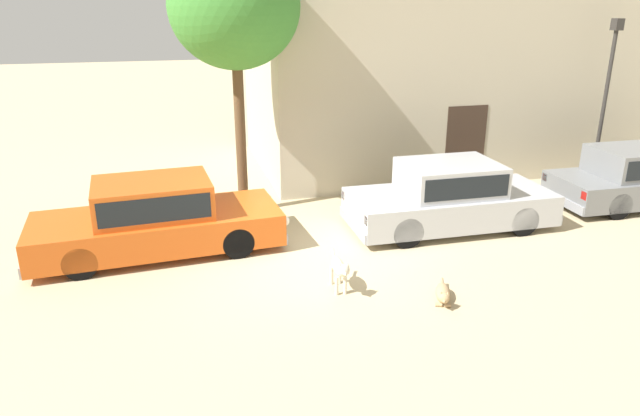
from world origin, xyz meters
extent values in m
plane|color=tan|center=(0.00, 0.00, 0.00)|extent=(80.00, 80.00, 0.00)
cube|color=#D15619|center=(-2.74, 1.05, 0.46)|extent=(4.74, 2.12, 0.61)
cube|color=#D15619|center=(-2.79, 1.05, 1.09)|extent=(2.23, 1.69, 0.66)
cube|color=black|center=(-2.79, 1.05, 1.10)|extent=(2.06, 1.70, 0.46)
cube|color=#999BA0|center=(-0.45, 1.21, 0.26)|extent=(0.24, 1.77, 0.20)
cube|color=#999BA0|center=(-5.03, 0.89, 0.26)|extent=(0.24, 1.77, 0.20)
sphere|color=silver|center=(-0.47, 1.93, 0.59)|extent=(0.20, 0.20, 0.20)
sphere|color=silver|center=(-0.37, 0.50, 0.59)|extent=(0.20, 0.20, 0.20)
cube|color=red|center=(-5.08, 1.66, 0.61)|extent=(0.05, 0.18, 0.18)
cube|color=red|center=(-4.97, 0.11, 0.61)|extent=(0.05, 0.18, 0.18)
cylinder|color=black|center=(-1.41, 1.94, 0.30)|extent=(0.61, 0.24, 0.60)
cylinder|color=black|center=(-1.30, 0.35, 0.30)|extent=(0.61, 0.24, 0.60)
cylinder|color=black|center=(-4.18, 1.75, 0.30)|extent=(0.61, 0.24, 0.60)
cylinder|color=black|center=(-4.07, 0.16, 0.30)|extent=(0.61, 0.24, 0.60)
cube|color=#B2B5BA|center=(3.26, 0.78, 0.47)|extent=(4.28, 1.84, 0.64)
cube|color=#B2B5BA|center=(3.21, 0.78, 1.11)|extent=(1.98, 1.56, 0.64)
cube|color=black|center=(3.21, 0.78, 1.12)|extent=(1.82, 1.58, 0.45)
cube|color=#999BA0|center=(5.37, 0.76, 0.26)|extent=(0.14, 1.76, 0.20)
cube|color=#999BA0|center=(1.15, 0.80, 0.26)|extent=(0.14, 1.76, 0.20)
sphere|color=silver|center=(5.41, 1.47, 0.61)|extent=(0.20, 0.20, 0.20)
sphere|color=silver|center=(5.39, 0.04, 0.61)|extent=(0.20, 0.20, 0.20)
cube|color=red|center=(1.15, 1.57, 0.63)|extent=(0.04, 0.18, 0.18)
cube|color=red|center=(1.14, 0.02, 0.63)|extent=(0.04, 0.18, 0.18)
cylinder|color=black|center=(4.54, 1.56, 0.31)|extent=(0.63, 0.21, 0.63)
cylinder|color=black|center=(4.53, -0.03, 0.31)|extent=(0.63, 0.21, 0.63)
cylinder|color=black|center=(1.99, 1.59, 0.31)|extent=(0.63, 0.21, 0.63)
cylinder|color=black|center=(1.97, -0.01, 0.31)|extent=(0.63, 0.21, 0.63)
cube|color=#999BA0|center=(6.24, 1.04, 0.26)|extent=(0.16, 1.66, 0.20)
cube|color=red|center=(6.26, 1.76, 0.60)|extent=(0.04, 0.18, 0.18)
cube|color=red|center=(6.23, 0.31, 0.60)|extent=(0.04, 0.18, 0.18)
cylinder|color=black|center=(7.15, 1.76, 0.30)|extent=(0.61, 0.21, 0.61)
cylinder|color=black|center=(7.11, 0.27, 0.30)|extent=(0.61, 0.21, 0.61)
cube|color=#BCB299|center=(7.03, 6.22, 4.21)|extent=(13.83, 5.67, 8.41)
cube|color=#38281E|center=(4.96, 3.38, 1.05)|extent=(1.10, 0.02, 2.10)
cylinder|color=tan|center=(1.67, -2.40, 0.03)|extent=(0.12, 0.10, 0.06)
cylinder|color=tan|center=(1.55, -2.35, 0.03)|extent=(0.12, 0.10, 0.06)
ellipsoid|color=tan|center=(1.72, -2.13, 0.11)|extent=(0.45, 0.64, 0.22)
sphere|color=tan|center=(1.57, -2.46, 0.21)|extent=(0.18, 0.18, 0.18)
cone|color=tan|center=(1.53, -2.54, 0.19)|extent=(0.13, 0.13, 0.10)
cone|color=tan|center=(1.62, -2.48, 0.29)|extent=(0.08, 0.08, 0.08)
cone|color=tan|center=(1.52, -2.44, 0.29)|extent=(0.08, 0.08, 0.08)
cylinder|color=tan|center=(1.87, -1.79, 0.13)|extent=(0.13, 0.21, 0.05)
cylinder|color=beige|center=(0.22, -1.57, 0.16)|extent=(0.06, 0.06, 0.33)
cylinder|color=beige|center=(0.08, -1.56, 0.16)|extent=(0.06, 0.06, 0.33)
cylinder|color=beige|center=(0.25, -1.18, 0.16)|extent=(0.06, 0.06, 0.33)
cylinder|color=beige|center=(0.11, -1.17, 0.16)|extent=(0.06, 0.06, 0.33)
ellipsoid|color=beige|center=(0.17, -1.37, 0.41)|extent=(0.22, 0.61, 0.25)
sphere|color=beige|center=(0.14, -1.74, 0.52)|extent=(0.20, 0.20, 0.20)
cone|color=beige|center=(0.14, -1.84, 0.51)|extent=(0.12, 0.12, 0.11)
cone|color=beige|center=(0.20, -1.74, 0.61)|extent=(0.07, 0.07, 0.09)
cone|color=beige|center=(0.08, -1.73, 0.61)|extent=(0.07, 0.07, 0.09)
cylinder|color=beige|center=(0.19, -0.99, 0.47)|extent=(0.06, 0.21, 0.15)
cylinder|color=#2D2B28|center=(8.37, 2.67, 1.95)|extent=(0.10, 0.10, 3.91)
cube|color=#2D2B28|center=(8.37, 2.67, 4.05)|extent=(0.22, 0.22, 0.28)
sphere|color=silver|center=(8.37, 2.67, 4.05)|extent=(0.18, 0.18, 0.18)
cylinder|color=brown|center=(-0.86, 2.85, 1.73)|extent=(0.23, 0.23, 3.47)
ellipsoid|color=#3D8433|center=(-0.86, 2.85, 4.49)|extent=(2.73, 2.46, 2.59)
camera|label=1|loc=(-2.34, -9.75, 4.59)|focal=32.52mm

